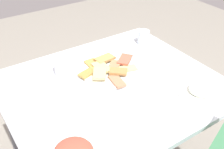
{
  "coord_description": "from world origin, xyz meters",
  "views": [
    {
      "loc": [
        0.62,
        0.94,
        1.57
      ],
      "look_at": [
        -0.02,
        -0.04,
        0.77
      ],
      "focal_mm": 44.87,
      "sensor_mm": 36.0,
      "label": 1
    }
  ],
  "objects_px": {
    "pide_platter": "(110,70)",
    "fork": "(134,113)",
    "dining_table": "(113,98)",
    "salad_plate_rice": "(203,90)",
    "paper_napkin": "(136,117)",
    "soda_can": "(61,66)",
    "drinking_glass": "(143,37)",
    "spoon": "(139,118)"
  },
  "relations": [
    {
      "from": "dining_table",
      "to": "salad_plate_rice",
      "type": "height_order",
      "value": "salad_plate_rice"
    },
    {
      "from": "pide_platter",
      "to": "salad_plate_rice",
      "type": "height_order",
      "value": "salad_plate_rice"
    },
    {
      "from": "pide_platter",
      "to": "paper_napkin",
      "type": "height_order",
      "value": "pide_platter"
    },
    {
      "from": "dining_table",
      "to": "fork",
      "type": "relative_size",
      "value": 5.33
    },
    {
      "from": "dining_table",
      "to": "fork",
      "type": "bearing_deg",
      "value": 78.87
    },
    {
      "from": "soda_can",
      "to": "spoon",
      "type": "height_order",
      "value": "soda_can"
    },
    {
      "from": "drinking_glass",
      "to": "fork",
      "type": "relative_size",
      "value": 0.44
    },
    {
      "from": "soda_can",
      "to": "spoon",
      "type": "xyz_separation_m",
      "value": [
        -0.13,
        0.48,
        -0.06
      ]
    },
    {
      "from": "fork",
      "to": "paper_napkin",
      "type": "bearing_deg",
      "value": 104.59
    },
    {
      "from": "paper_napkin",
      "to": "fork",
      "type": "height_order",
      "value": "fork"
    },
    {
      "from": "dining_table",
      "to": "soda_can",
      "type": "xyz_separation_m",
      "value": [
        0.18,
        -0.22,
        0.14
      ]
    },
    {
      "from": "paper_napkin",
      "to": "spoon",
      "type": "relative_size",
      "value": 0.63
    },
    {
      "from": "dining_table",
      "to": "spoon",
      "type": "bearing_deg",
      "value": 80.34
    },
    {
      "from": "fork",
      "to": "dining_table",
      "type": "bearing_deg",
      "value": -86.54
    },
    {
      "from": "spoon",
      "to": "salad_plate_rice",
      "type": "bearing_deg",
      "value": -172.48
    },
    {
      "from": "drinking_glass",
      "to": "paper_napkin",
      "type": "height_order",
      "value": "drinking_glass"
    },
    {
      "from": "salad_plate_rice",
      "to": "drinking_glass",
      "type": "relative_size",
      "value": 2.74
    },
    {
      "from": "pide_platter",
      "to": "spoon",
      "type": "height_order",
      "value": "pide_platter"
    },
    {
      "from": "paper_napkin",
      "to": "pide_platter",
      "type": "bearing_deg",
      "value": -105.28
    },
    {
      "from": "paper_napkin",
      "to": "fork",
      "type": "bearing_deg",
      "value": -90.0
    },
    {
      "from": "soda_can",
      "to": "paper_napkin",
      "type": "bearing_deg",
      "value": 105.68
    },
    {
      "from": "salad_plate_rice",
      "to": "soda_can",
      "type": "bearing_deg",
      "value": -45.95
    },
    {
      "from": "salad_plate_rice",
      "to": "drinking_glass",
      "type": "distance_m",
      "value": 0.56
    },
    {
      "from": "salad_plate_rice",
      "to": "spoon",
      "type": "distance_m",
      "value": 0.36
    },
    {
      "from": "paper_napkin",
      "to": "spoon",
      "type": "xyz_separation_m",
      "value": [
        -0.0,
        0.02,
        0.0
      ]
    },
    {
      "from": "pide_platter",
      "to": "drinking_glass",
      "type": "xyz_separation_m",
      "value": [
        -0.35,
        -0.15,
        0.03
      ]
    },
    {
      "from": "dining_table",
      "to": "pide_platter",
      "type": "relative_size",
      "value": 3.03
    },
    {
      "from": "salad_plate_rice",
      "to": "dining_table",
      "type": "bearing_deg",
      "value": -42.76
    },
    {
      "from": "pide_platter",
      "to": "fork",
      "type": "bearing_deg",
      "value": 73.95
    },
    {
      "from": "spoon",
      "to": "paper_napkin",
      "type": "bearing_deg",
      "value": -78.29
    },
    {
      "from": "drinking_glass",
      "to": "spoon",
      "type": "xyz_separation_m",
      "value": [
        0.45,
        0.53,
        -0.04
      ]
    },
    {
      "from": "dining_table",
      "to": "spoon",
      "type": "height_order",
      "value": "spoon"
    },
    {
      "from": "pide_platter",
      "to": "soda_can",
      "type": "xyz_separation_m",
      "value": [
        0.23,
        -0.11,
        0.05
      ]
    },
    {
      "from": "salad_plate_rice",
      "to": "fork",
      "type": "bearing_deg",
      "value": -9.78
    },
    {
      "from": "dining_table",
      "to": "drinking_glass",
      "type": "relative_size",
      "value": 12.04
    },
    {
      "from": "fork",
      "to": "spoon",
      "type": "distance_m",
      "value": 0.04
    },
    {
      "from": "salad_plate_rice",
      "to": "paper_napkin",
      "type": "height_order",
      "value": "salad_plate_rice"
    },
    {
      "from": "pide_platter",
      "to": "paper_napkin",
      "type": "distance_m",
      "value": 0.37
    },
    {
      "from": "drinking_glass",
      "to": "spoon",
      "type": "bearing_deg",
      "value": 49.67
    },
    {
      "from": "pide_platter",
      "to": "fork",
      "type": "xyz_separation_m",
      "value": [
        0.1,
        0.34,
        -0.01
      ]
    },
    {
      "from": "drinking_glass",
      "to": "fork",
      "type": "bearing_deg",
      "value": 47.66
    },
    {
      "from": "drinking_glass",
      "to": "paper_napkin",
      "type": "xyz_separation_m",
      "value": [
        0.45,
        0.51,
        -0.04
      ]
    }
  ]
}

